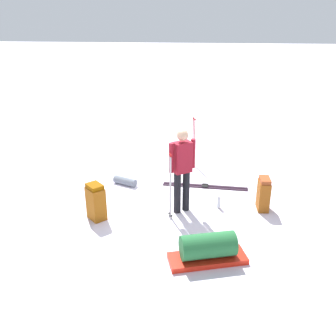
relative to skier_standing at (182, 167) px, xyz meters
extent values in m
plane|color=white|center=(0.51, 0.32, -0.95)|extent=(80.00, 80.00, 0.00)
cylinder|color=black|center=(0.06, -0.08, -0.53)|extent=(0.14, 0.14, 0.85)
cylinder|color=black|center=(-0.06, 0.08, -0.53)|extent=(0.14, 0.14, 0.85)
cube|color=maroon|center=(0.00, 0.00, 0.20)|extent=(0.37, 0.40, 0.60)
cylinder|color=maroon|center=(0.13, -0.20, 0.23)|extent=(0.09, 0.09, 0.58)
cylinder|color=maroon|center=(-0.13, 0.20, 0.23)|extent=(0.09, 0.09, 0.58)
sphere|color=tan|center=(0.00, 0.00, 0.64)|extent=(0.22, 0.22, 0.22)
cube|color=black|center=(1.09, -0.47, -0.94)|extent=(0.20, 1.92, 0.02)
cube|color=black|center=(1.09, -0.47, -0.92)|extent=(0.07, 0.14, 0.03)
cube|color=black|center=(1.19, -0.48, -0.94)|extent=(0.20, 1.92, 0.02)
cube|color=black|center=(1.19, -0.48, -0.92)|extent=(0.07, 0.14, 0.03)
cube|color=#955111|center=(-0.45, 1.60, -0.63)|extent=(0.43, 0.43, 0.65)
cube|color=#864702|center=(-0.45, 1.60, -0.27)|extent=(0.39, 0.39, 0.08)
cube|color=#8E4913|center=(0.21, -1.62, -0.65)|extent=(0.38, 0.22, 0.60)
cube|color=#9A431E|center=(0.21, -1.62, -0.31)|extent=(0.34, 0.20, 0.08)
cylinder|color=#B4B1B5|center=(-0.32, 0.19, -0.32)|extent=(0.02, 0.02, 1.26)
sphere|color=#A51919|center=(-0.32, 0.19, 0.34)|extent=(0.05, 0.05, 0.05)
cylinder|color=black|center=(-0.32, 0.19, -0.89)|extent=(0.07, 0.07, 0.01)
cylinder|color=#B4B1B5|center=(-0.23, 0.21, -0.32)|extent=(0.02, 0.02, 1.26)
sphere|color=#A51919|center=(-0.23, 0.21, 0.34)|extent=(0.05, 0.05, 0.05)
cylinder|color=black|center=(-0.23, 0.21, -0.89)|extent=(0.07, 0.07, 0.01)
cylinder|color=maroon|center=(2.37, -0.18, -0.36)|extent=(0.02, 0.02, 1.20)
sphere|color=#A51919|center=(2.37, -0.18, 0.27)|extent=(0.05, 0.05, 0.05)
cylinder|color=black|center=(2.37, -0.18, -0.89)|extent=(0.07, 0.07, 0.01)
cylinder|color=maroon|center=(2.50, -0.14, -0.36)|extent=(0.02, 0.02, 1.20)
sphere|color=#A51919|center=(2.50, -0.14, 0.27)|extent=(0.05, 0.05, 0.05)
cylinder|color=black|center=(2.50, -0.14, -0.89)|extent=(0.07, 0.07, 0.01)
cube|color=red|center=(-1.60, -0.51, -0.91)|extent=(0.77, 1.32, 0.09)
cylinder|color=#256937|center=(-1.60, -0.51, -0.66)|extent=(0.62, 0.95, 0.40)
cylinder|color=slate|center=(1.09, 1.36, -0.86)|extent=(0.38, 0.58, 0.18)
cylinder|color=#B4BAC2|center=(0.18, -0.75, -0.82)|extent=(0.07, 0.07, 0.26)
camera|label=1|loc=(-6.63, -0.33, 2.78)|focal=40.31mm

